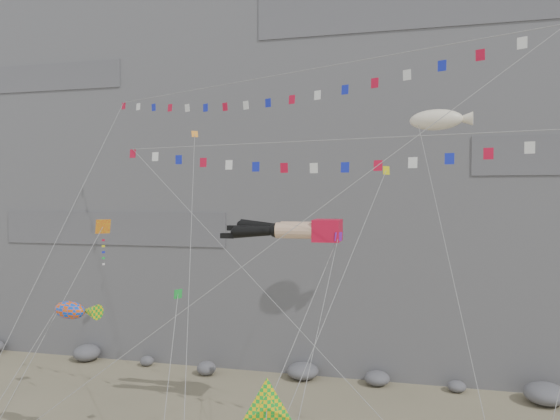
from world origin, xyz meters
name	(u,v)px	position (x,y,z in m)	size (l,w,h in m)	color
cliff	(332,102)	(0.00, 32.00, 25.00)	(80.00, 28.00, 50.00)	slate
talus_boulders	(303,372)	(0.00, 17.00, 0.60)	(60.00, 3.00, 1.20)	slate
legs_kite	(294,230)	(1.82, 5.78, 12.88)	(7.29, 15.26, 19.27)	red
flag_banner_upper	(279,75)	(0.48, 7.38, 22.59)	(29.98, 19.32, 29.57)	red
flag_banner_lower	(329,141)	(4.44, 2.67, 17.89)	(26.09, 8.39, 20.76)	red
harlequin_kite	(103,227)	(-10.37, 4.49, 12.96)	(4.12, 9.19, 15.58)	red
fish_windsock	(70,310)	(-9.74, 0.14, 8.56)	(5.78, 6.06, 10.67)	#EB500C
delta_kite	(267,408)	(2.82, -3.93, 5.85)	(2.51, 3.88, 7.48)	yellow
blimp_windsock	(436,120)	(10.15, 10.74, 19.86)	(5.19, 13.69, 23.72)	#FAECCD
small_kite_a	(194,143)	(-5.99, 8.94, 18.59)	(6.86, 17.08, 26.12)	orange
small_kite_b	(337,241)	(4.59, 4.72, 12.37)	(2.00, 11.48, 16.62)	#6E1CA7
small_kite_c	(178,297)	(-3.49, 0.75, 9.49)	(2.85, 8.38, 12.52)	green
small_kite_d	(384,176)	(7.06, 6.81, 16.12)	(6.25, 13.63, 21.67)	yellow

